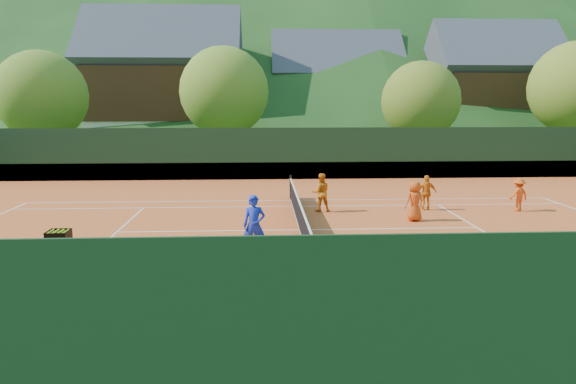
{
  "coord_description": "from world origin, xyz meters",
  "views": [
    {
      "loc": [
        -1.33,
        -17.6,
        4.51
      ],
      "look_at": [
        -0.43,
        0.0,
        1.39
      ],
      "focal_mm": 32.0,
      "sensor_mm": 36.0,
      "label": 1
    }
  ],
  "objects_px": {
    "coach": "(254,225)",
    "student_d": "(518,195)",
    "chalet_left": "(165,88)",
    "chalet_right": "(490,93)",
    "student_b": "(427,193)",
    "chalet_mid": "(335,96)",
    "student_a": "(321,192)",
    "student_c": "(415,201)",
    "ball_hopper": "(59,240)",
    "tennis_net": "(300,216)"
  },
  "relations": [
    {
      "from": "student_c",
      "to": "tennis_net",
      "type": "xyz_separation_m",
      "value": [
        -4.44,
        -1.18,
        -0.26
      ]
    },
    {
      "from": "student_b",
      "to": "student_d",
      "type": "bearing_deg",
      "value": 171.47
    },
    {
      "from": "student_b",
      "to": "ball_hopper",
      "type": "relative_size",
      "value": 1.47
    },
    {
      "from": "student_c",
      "to": "tennis_net",
      "type": "bearing_deg",
      "value": -1.96
    },
    {
      "from": "student_a",
      "to": "chalet_left",
      "type": "bearing_deg",
      "value": -70.71
    },
    {
      "from": "student_a",
      "to": "chalet_right",
      "type": "relative_size",
      "value": 0.13
    },
    {
      "from": "student_a",
      "to": "ball_hopper",
      "type": "height_order",
      "value": "student_a"
    },
    {
      "from": "student_d",
      "to": "tennis_net",
      "type": "distance_m",
      "value": 9.65
    },
    {
      "from": "student_b",
      "to": "coach",
      "type": "bearing_deg",
      "value": 37.74
    },
    {
      "from": "student_a",
      "to": "student_d",
      "type": "distance_m",
      "value": 8.18
    },
    {
      "from": "tennis_net",
      "to": "ball_hopper",
      "type": "xyz_separation_m",
      "value": [
        -6.93,
        -3.67,
        0.25
      ]
    },
    {
      "from": "student_a",
      "to": "student_c",
      "type": "bearing_deg",
      "value": 147.59
    },
    {
      "from": "coach",
      "to": "student_d",
      "type": "distance_m",
      "value": 12.2
    },
    {
      "from": "student_b",
      "to": "ball_hopper",
      "type": "distance_m",
      "value": 14.17
    },
    {
      "from": "coach",
      "to": "ball_hopper",
      "type": "relative_size",
      "value": 1.8
    },
    {
      "from": "tennis_net",
      "to": "coach",
      "type": "bearing_deg",
      "value": -118.47
    },
    {
      "from": "student_c",
      "to": "chalet_left",
      "type": "distance_m",
      "value": 32.6
    },
    {
      "from": "chalet_mid",
      "to": "student_d",
      "type": "bearing_deg",
      "value": -84.07
    },
    {
      "from": "student_a",
      "to": "student_b",
      "type": "bearing_deg",
      "value": 177.55
    },
    {
      "from": "student_d",
      "to": "coach",
      "type": "bearing_deg",
      "value": 10.77
    },
    {
      "from": "student_b",
      "to": "chalet_mid",
      "type": "xyz_separation_m",
      "value": [
        0.48,
        30.89,
        4.23
      ]
    },
    {
      "from": "chalet_left",
      "to": "student_a",
      "type": "bearing_deg",
      "value": -67.64
    },
    {
      "from": "student_a",
      "to": "chalet_left",
      "type": "relative_size",
      "value": 0.11
    },
    {
      "from": "tennis_net",
      "to": "chalet_left",
      "type": "height_order",
      "value": "chalet_left"
    },
    {
      "from": "ball_hopper",
      "to": "student_b",
      "type": "bearing_deg",
      "value": 28.59
    },
    {
      "from": "student_a",
      "to": "student_d",
      "type": "height_order",
      "value": "student_a"
    },
    {
      "from": "chalet_left",
      "to": "chalet_right",
      "type": "distance_m",
      "value": 30.0
    },
    {
      "from": "student_c",
      "to": "chalet_right",
      "type": "height_order",
      "value": "chalet_right"
    },
    {
      "from": "ball_hopper",
      "to": "chalet_left",
      "type": "bearing_deg",
      "value": 95.22
    },
    {
      "from": "student_d",
      "to": "chalet_mid",
      "type": "relative_size",
      "value": 0.11
    },
    {
      "from": "student_c",
      "to": "ball_hopper",
      "type": "distance_m",
      "value": 12.36
    },
    {
      "from": "chalet_right",
      "to": "chalet_mid",
      "type": "bearing_deg",
      "value": 164.05
    },
    {
      "from": "chalet_mid",
      "to": "chalet_right",
      "type": "bearing_deg",
      "value": -15.95
    },
    {
      "from": "student_a",
      "to": "student_c",
      "type": "xyz_separation_m",
      "value": [
        3.36,
        -1.89,
        -0.03
      ]
    },
    {
      "from": "student_a",
      "to": "tennis_net",
      "type": "bearing_deg",
      "value": 67.5
    },
    {
      "from": "coach",
      "to": "student_d",
      "type": "bearing_deg",
      "value": 30.47
    },
    {
      "from": "coach",
      "to": "ball_hopper",
      "type": "distance_m",
      "value": 5.41
    },
    {
      "from": "student_b",
      "to": "chalet_left",
      "type": "height_order",
      "value": "chalet_left"
    },
    {
      "from": "student_c",
      "to": "chalet_left",
      "type": "height_order",
      "value": "chalet_left"
    },
    {
      "from": "student_d",
      "to": "chalet_mid",
      "type": "bearing_deg",
      "value": -100.77
    },
    {
      "from": "student_b",
      "to": "chalet_left",
      "type": "relative_size",
      "value": 0.11
    },
    {
      "from": "coach",
      "to": "chalet_right",
      "type": "height_order",
      "value": "chalet_right"
    },
    {
      "from": "tennis_net",
      "to": "ball_hopper",
      "type": "distance_m",
      "value": 7.84
    },
    {
      "from": "student_b",
      "to": "chalet_mid",
      "type": "height_order",
      "value": "chalet_mid"
    },
    {
      "from": "student_b",
      "to": "tennis_net",
      "type": "xyz_separation_m",
      "value": [
        -5.52,
        -3.11,
        -0.23
      ]
    },
    {
      "from": "ball_hopper",
      "to": "student_d",
      "type": "bearing_deg",
      "value": 21.56
    },
    {
      "from": "student_b",
      "to": "ball_hopper",
      "type": "height_order",
      "value": "student_b"
    },
    {
      "from": "chalet_mid",
      "to": "coach",
      "type": "bearing_deg",
      "value": -101.6
    },
    {
      "from": "student_c",
      "to": "chalet_mid",
      "type": "height_order",
      "value": "chalet_mid"
    },
    {
      "from": "student_c",
      "to": "coach",
      "type": "bearing_deg",
      "value": 17.37
    }
  ]
}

